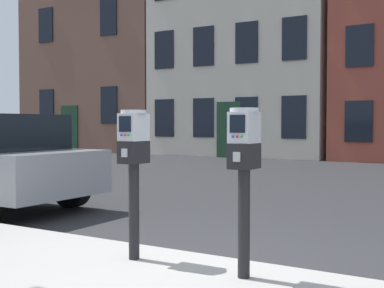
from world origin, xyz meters
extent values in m
plane|color=#28282B|center=(0.00, 0.00, 0.00)|extent=(160.00, 160.00, 0.00)
cylinder|color=black|center=(-0.51, -0.27, 0.55)|extent=(0.09, 0.09, 0.81)
cube|color=black|center=(-0.51, -0.27, 1.05)|extent=(0.17, 0.24, 0.19)
cube|color=#A5A8AD|center=(-0.51, -0.39, 1.05)|extent=(0.06, 0.01, 0.07)
cube|color=#B7BABF|center=(-0.51, -0.27, 1.26)|extent=(0.17, 0.23, 0.23)
cube|color=black|center=(-0.51, -0.39, 1.28)|extent=(0.12, 0.01, 0.13)
cylinder|color=blue|center=(-0.55, -0.39, 1.19)|extent=(0.02, 0.01, 0.02)
cylinder|color=red|center=(-0.51, -0.39, 1.19)|extent=(0.02, 0.01, 0.02)
cylinder|color=green|center=(-0.48, -0.39, 1.19)|extent=(0.02, 0.01, 0.02)
cylinder|color=#B7BABF|center=(-0.51, -0.27, 1.39)|extent=(0.22, 0.22, 0.03)
cylinder|color=black|center=(0.51, -0.27, 0.55)|extent=(0.09, 0.09, 0.81)
cube|color=black|center=(0.51, -0.27, 1.05)|extent=(0.17, 0.24, 0.19)
cube|color=#A5A8AD|center=(0.52, -0.39, 1.05)|extent=(0.06, 0.01, 0.07)
cube|color=#B7BABF|center=(0.51, -0.27, 1.26)|extent=(0.17, 0.23, 0.23)
cube|color=black|center=(0.52, -0.39, 1.29)|extent=(0.12, 0.01, 0.13)
cylinder|color=blue|center=(0.48, -0.39, 1.19)|extent=(0.02, 0.01, 0.02)
cylinder|color=red|center=(0.52, -0.39, 1.19)|extent=(0.02, 0.01, 0.02)
cylinder|color=green|center=(0.55, -0.39, 1.19)|extent=(0.02, 0.01, 0.02)
cylinder|color=#B7BABF|center=(0.51, -0.27, 1.39)|extent=(0.22, 0.22, 0.03)
cylinder|color=black|center=(-3.58, 2.12, 0.32)|extent=(0.65, 0.24, 0.64)
cube|color=brown|center=(-14.73, 17.18, 5.69)|extent=(7.62, 6.61, 11.38)
cube|color=black|center=(-16.63, 13.85, 2.09)|extent=(0.90, 0.06, 1.60)
cube|color=black|center=(-12.83, 13.85, 2.09)|extent=(0.90, 0.06, 1.60)
cube|color=black|center=(-16.63, 13.85, 5.88)|extent=(0.90, 0.06, 1.60)
cube|color=black|center=(-12.83, 13.85, 5.88)|extent=(0.90, 0.06, 1.60)
cube|color=#193823|center=(-15.17, 13.85, 1.05)|extent=(1.00, 0.07, 2.10)
cube|color=beige|center=(-7.17, 16.74, 5.48)|extent=(7.33, 5.73, 10.97)
cube|color=black|center=(-9.92, 13.85, 1.51)|extent=(0.90, 0.06, 1.51)
cube|color=black|center=(-8.09, 13.85, 1.51)|extent=(0.90, 0.06, 1.51)
cube|color=black|center=(-6.26, 13.85, 1.51)|extent=(0.90, 0.06, 1.51)
cube|color=black|center=(-4.43, 13.85, 1.51)|extent=(0.90, 0.06, 1.51)
cube|color=black|center=(-9.92, 13.85, 4.25)|extent=(0.90, 0.06, 1.51)
cube|color=black|center=(-8.09, 13.85, 4.25)|extent=(0.90, 0.06, 1.51)
cube|color=black|center=(-6.26, 13.85, 4.25)|extent=(0.90, 0.06, 1.51)
cube|color=black|center=(-4.43, 13.85, 4.25)|extent=(0.90, 0.06, 1.51)
cube|color=#193823|center=(-6.98, 13.85, 1.05)|extent=(1.00, 0.07, 2.10)
cube|color=black|center=(-2.19, 13.85, 1.36)|extent=(0.90, 0.06, 1.36)
cube|color=black|center=(-2.19, 13.85, 3.82)|extent=(0.90, 0.06, 1.36)
camera|label=1|loc=(2.22, -3.79, 1.29)|focal=49.50mm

